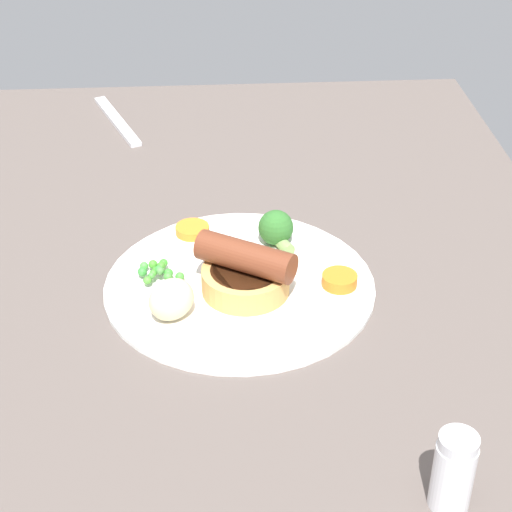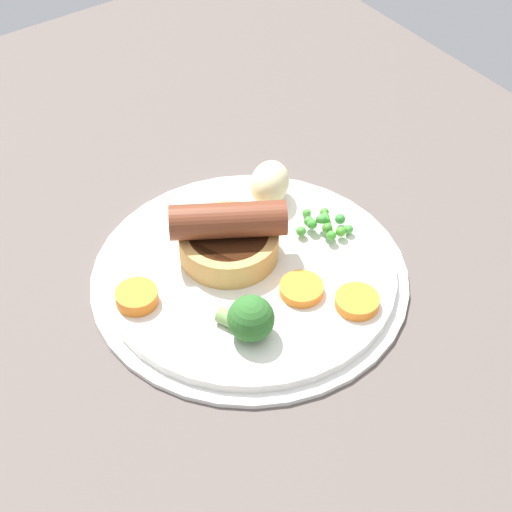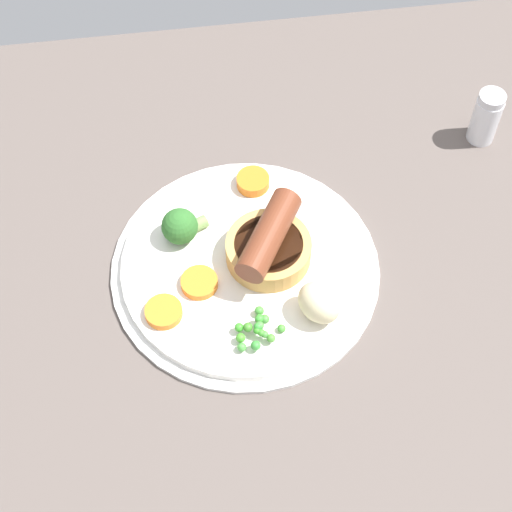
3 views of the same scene
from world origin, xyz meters
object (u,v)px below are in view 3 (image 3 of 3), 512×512
potato_chunk_0 (319,303)px  carrot_slice_0 (200,285)px  broccoli_floret_near (181,226)px  carrot_slice_4 (164,312)px  salt_shaker (486,117)px  carrot_slice_1 (253,182)px  sausage_pudding (269,245)px  pea_pile (257,330)px  dinner_plate (245,268)px

potato_chunk_0 → carrot_slice_0: bearing=158.1°
broccoli_floret_near → carrot_slice_4: size_ratio=1.33×
carrot_slice_4 → salt_shaker: 43.66cm
potato_chunk_0 → salt_shaker: (23.41, 21.68, -0.02)cm
broccoli_floret_near → carrot_slice_1: broccoli_floret_near is taller
sausage_pudding → broccoli_floret_near: (-8.84, 3.88, -0.35)cm
pea_pile → carrot_slice_1: bearing=83.6°
potato_chunk_0 → carrot_slice_4: (-15.52, 2.00, -1.64)cm
sausage_pudding → salt_shaker: (27.42, 14.26, -0.14)cm
broccoli_floret_near → salt_shaker: size_ratio=0.72×
sausage_pudding → salt_shaker: bearing=148.6°
broccoli_floret_near → carrot_slice_0: 6.92cm
broccoli_floret_near → potato_chunk_0: (12.85, -11.31, 0.23)cm
carrot_slice_0 → salt_shaker: salt_shaker is taller
salt_shaker → sausage_pudding: bearing=-152.5°
broccoli_floret_near → carrot_slice_0: bearing=76.7°
pea_pile → carrot_slice_4: pea_pile is taller
dinner_plate → carrot_slice_4: (-8.97, -4.92, 1.30)cm
carrot_slice_0 → carrot_slice_4: 4.75cm
carrot_slice_1 → dinner_plate: bearing=-102.1°
pea_pile → carrot_slice_1: 18.83cm
pea_pile → carrot_slice_4: (-9.08, 3.54, -0.50)cm
carrot_slice_0 → carrot_slice_4: bearing=-145.8°
broccoli_floret_near → pea_pile: bearing=92.5°
dinner_plate → salt_shaker: salt_shaker is taller
pea_pile → salt_shaker: (29.86, 23.23, 1.12)cm
sausage_pudding → pea_pile: 9.38cm
pea_pile → potato_chunk_0: bearing=13.5°
carrot_slice_1 → salt_shaker: salt_shaker is taller
salt_shaker → carrot_slice_1: bearing=-170.8°
dinner_plate → sausage_pudding: sausage_pudding is taller
potato_chunk_0 → carrot_slice_1: potato_chunk_0 is taller
pea_pile → potato_chunk_0: (6.44, 1.54, 1.14)cm
broccoli_floret_near → salt_shaker: bearing=172.0°
potato_chunk_0 → carrot_slice_4: potato_chunk_0 is taller
carrot_slice_1 → carrot_slice_0: bearing=-120.1°
dinner_plate → carrot_slice_0: size_ratio=7.41×
sausage_pudding → broccoli_floret_near: 9.66cm
carrot_slice_1 → carrot_slice_4: (-11.17, -15.17, -0.15)cm
broccoli_floret_near → carrot_slice_4: broccoli_floret_near is taller
carrot_slice_1 → potato_chunk_0: bearing=-75.8°
sausage_pudding → salt_shaker: same height
potato_chunk_0 → salt_shaker: bearing=42.8°
broccoli_floret_near → carrot_slice_1: size_ratio=1.39×
dinner_plate → broccoli_floret_near: broccoli_floret_near is taller
sausage_pudding → carrot_slice_4: (-11.51, -5.43, -1.77)cm
sausage_pudding → carrot_slice_4: 12.85cm
carrot_slice_4 → salt_shaker: salt_shaker is taller
pea_pile → carrot_slice_0: bearing=129.6°
broccoli_floret_near → salt_shaker: 37.72cm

